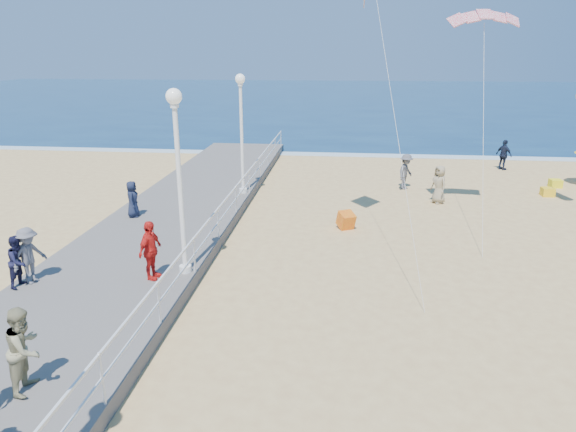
# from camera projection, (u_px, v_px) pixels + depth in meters

# --- Properties ---
(ground) EXTENTS (160.00, 160.00, 0.00)m
(ground) POSITION_uv_depth(u_px,v_px,m) (366.00, 293.00, 14.82)
(ground) COLOR #D8B471
(ground) RESTS_ON ground
(ocean) EXTENTS (160.00, 90.00, 0.05)m
(ocean) POSITION_uv_depth(u_px,v_px,m) (350.00, 98.00, 76.30)
(ocean) COLOR #0D2B4F
(ocean) RESTS_ON ground
(surf_line) EXTENTS (160.00, 1.20, 0.04)m
(surf_line) POSITION_uv_depth(u_px,v_px,m) (355.00, 155.00, 34.20)
(surf_line) COLOR white
(surf_line) RESTS_ON ground
(boardwalk) EXTENTS (5.00, 44.00, 0.40)m
(boardwalk) POSITION_uv_depth(u_px,v_px,m) (117.00, 275.00, 15.53)
(boardwalk) COLOR slate
(boardwalk) RESTS_ON ground
(railing) EXTENTS (0.05, 42.00, 0.55)m
(railing) POSITION_uv_depth(u_px,v_px,m) (194.00, 245.00, 14.95)
(railing) COLOR white
(railing) RESTS_ON boardwalk
(lamp_post_mid) EXTENTS (0.44, 0.44, 5.32)m
(lamp_post_mid) POSITION_uv_depth(u_px,v_px,m) (178.00, 164.00, 14.24)
(lamp_post_mid) COLOR white
(lamp_post_mid) RESTS_ON boardwalk
(lamp_post_far) EXTENTS (0.44, 0.44, 5.32)m
(lamp_post_far) POSITION_uv_depth(u_px,v_px,m) (241.00, 122.00, 22.76)
(lamp_post_far) COLOR white
(lamp_post_far) RESTS_ON boardwalk
(spectator_1) EXTENTS (0.75, 0.91, 1.73)m
(spectator_1) POSITION_uv_depth(u_px,v_px,m) (25.00, 349.00, 9.74)
(spectator_1) COLOR tan
(spectator_1) RESTS_ON boardwalk
(spectator_2) EXTENTS (0.91, 1.19, 1.63)m
(spectator_2) POSITION_uv_depth(u_px,v_px,m) (29.00, 255.00, 14.30)
(spectator_2) COLOR slate
(spectator_2) RESTS_ON boardwalk
(spectator_3) EXTENTS (0.63, 1.08, 1.74)m
(spectator_3) POSITION_uv_depth(u_px,v_px,m) (150.00, 250.00, 14.53)
(spectator_3) COLOR red
(spectator_3) RESTS_ON boardwalk
(spectator_4) EXTENTS (0.60, 0.79, 1.44)m
(spectator_4) POSITION_uv_depth(u_px,v_px,m) (133.00, 199.00, 20.09)
(spectator_4) COLOR #171E34
(spectator_4) RESTS_ON boardwalk
(spectator_7) EXTENTS (0.65, 0.78, 1.47)m
(spectator_7) POSITION_uv_depth(u_px,v_px,m) (19.00, 261.00, 14.13)
(spectator_7) COLOR #171733
(spectator_7) RESTS_ON boardwalk
(beach_walker_a) EXTENTS (1.16, 1.33, 1.79)m
(beach_walker_a) POSITION_uv_depth(u_px,v_px,m) (406.00, 172.00, 25.64)
(beach_walker_a) COLOR #515156
(beach_walker_a) RESTS_ON ground
(beach_walker_b) EXTENTS (0.96, 1.09, 1.76)m
(beach_walker_b) POSITION_uv_depth(u_px,v_px,m) (504.00, 155.00, 29.84)
(beach_walker_b) COLOR #161D31
(beach_walker_b) RESTS_ON ground
(beach_walker_c) EXTENTS (0.91, 1.02, 1.74)m
(beach_walker_c) POSITION_uv_depth(u_px,v_px,m) (439.00, 184.00, 23.29)
(beach_walker_c) COLOR gray
(beach_walker_c) RESTS_ON ground
(box_kite) EXTENTS (0.82, 0.88, 0.74)m
(box_kite) POSITION_uv_depth(u_px,v_px,m) (346.00, 222.00, 20.02)
(box_kite) COLOR red
(box_kite) RESTS_ON ground
(beach_chair_left) EXTENTS (0.55, 0.55, 0.40)m
(beach_chair_left) POSITION_uv_depth(u_px,v_px,m) (555.00, 183.00, 26.19)
(beach_chair_left) COLOR yellow
(beach_chair_left) RESTS_ON ground
(beach_chair_right) EXTENTS (0.55, 0.55, 0.40)m
(beach_chair_right) POSITION_uv_depth(u_px,v_px,m) (548.00, 192.00, 24.61)
(beach_chair_right) COLOR yellow
(beach_chair_right) RESTS_ON ground
(kite_parafoil) EXTENTS (2.61, 0.94, 0.65)m
(kite_parafoil) POSITION_uv_depth(u_px,v_px,m) (485.00, 14.00, 18.97)
(kite_parafoil) COLOR red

